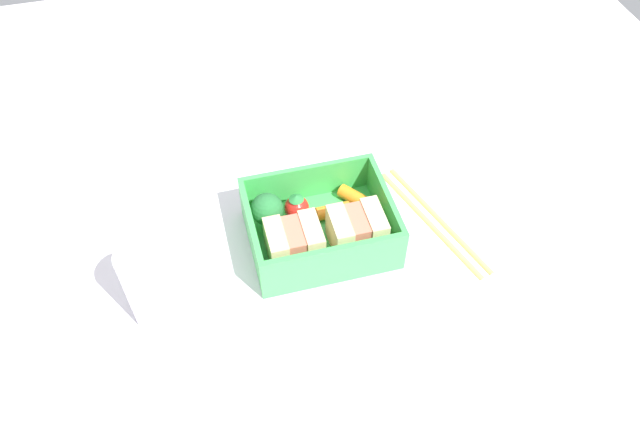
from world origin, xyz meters
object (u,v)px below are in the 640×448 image
at_px(sandwich_center_left, 294,243).
at_px(carrot_stick_left, 333,211).
at_px(carrot_stick_far_left, 358,199).
at_px(strawberry_far_left, 297,207).
at_px(drinking_glass, 151,285).
at_px(sandwich_left, 357,230).
at_px(chopstick_pair, 434,219).
at_px(broccoli_floret, 267,210).

bearing_deg(sandwich_center_left, carrot_stick_left, -141.06).
height_order(carrot_stick_far_left, strawberry_far_left, strawberry_far_left).
bearing_deg(carrot_stick_far_left, drinking_glass, 19.15).
height_order(sandwich_left, carrot_stick_far_left, sandwich_left).
height_order(carrot_stick_far_left, chopstick_pair, carrot_stick_far_left).
bearing_deg(strawberry_far_left, sandwich_center_left, 74.20).
distance_m(sandwich_center_left, carrot_stick_far_left, 0.10).
height_order(sandwich_center_left, drinking_glass, drinking_glass).
distance_m(strawberry_far_left, broccoli_floret, 0.04).
height_order(sandwich_left, chopstick_pair, sandwich_left).
bearing_deg(sandwich_center_left, chopstick_pair, -174.56).
xyz_separation_m(chopstick_pair, drinking_glass, (0.32, 0.04, 0.05)).
bearing_deg(broccoli_floret, drinking_glass, 29.94).
height_order(carrot_stick_left, broccoli_floret, broccoli_floret).
xyz_separation_m(strawberry_far_left, broccoli_floret, (0.03, 0.01, 0.01)).
relative_size(carrot_stick_left, strawberry_far_left, 1.12).
xyz_separation_m(sandwich_center_left, carrot_stick_far_left, (-0.09, -0.05, -0.01)).
relative_size(carrot_stick_far_left, chopstick_pair, 0.26).
distance_m(carrot_stick_far_left, broccoli_floret, 0.11).
bearing_deg(strawberry_far_left, sandwich_left, 134.48).
distance_m(sandwich_left, carrot_stick_left, 0.05).
xyz_separation_m(carrot_stick_far_left, strawberry_far_left, (0.07, -0.00, 0.01)).
xyz_separation_m(strawberry_far_left, drinking_glass, (0.16, 0.08, 0.02)).
distance_m(sandwich_left, strawberry_far_left, 0.08).
xyz_separation_m(carrot_stick_left, broccoli_floret, (0.07, -0.00, 0.02)).
distance_m(sandwich_center_left, chopstick_pair, 0.17).
bearing_deg(sandwich_center_left, sandwich_left, 180.00).
relative_size(strawberry_far_left, chopstick_pair, 0.19).
bearing_deg(carrot_stick_left, sandwich_center_left, 38.94).
xyz_separation_m(sandwich_left, carrot_stick_far_left, (-0.02, -0.05, -0.01)).
relative_size(sandwich_center_left, chopstick_pair, 0.31).
relative_size(sandwich_left, strawberry_far_left, 1.66).
height_order(sandwich_left, broccoli_floret, broccoli_floret).
distance_m(carrot_stick_far_left, carrot_stick_left, 0.03).
bearing_deg(chopstick_pair, drinking_glass, 7.81).
height_order(strawberry_far_left, drinking_glass, drinking_glass).
height_order(carrot_stick_far_left, broccoli_floret, broccoli_floret).
bearing_deg(drinking_glass, carrot_stick_far_left, -160.85).
xyz_separation_m(broccoli_floret, chopstick_pair, (-0.19, 0.03, -0.04)).
relative_size(sandwich_center_left, strawberry_far_left, 1.66).
distance_m(sandwich_center_left, carrot_stick_left, 0.07).
bearing_deg(carrot_stick_far_left, broccoli_floret, 3.98).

